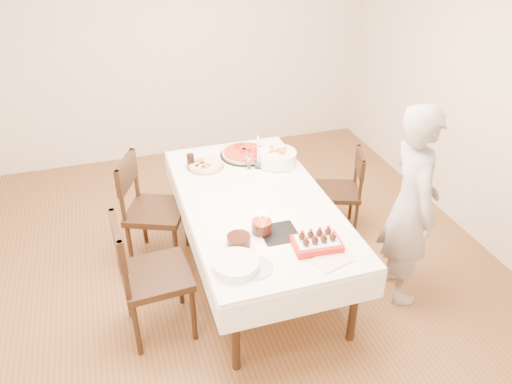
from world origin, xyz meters
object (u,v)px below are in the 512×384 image
object	(u,v)px
chair_right_savory	(338,192)
birthday_cake	(262,222)
strawberry_box	(317,243)
chair_left_savory	(156,211)
chair_left_dessert	(156,276)
layer_cake	(239,241)
person	(411,206)
cola_glass	(191,161)
pizza_white	(205,166)
pasta_bowl	(277,157)
dining_table	(256,237)
taper_candle	(258,152)
pizza_pepperoni	(245,153)

from	to	relation	value
chair_right_savory	birthday_cake	distance (m)	1.39
strawberry_box	chair_left_savory	bearing A→B (deg)	129.80
chair_left_dessert	layer_cake	world-z (taller)	chair_left_dessert
chair_right_savory	person	distance (m)	1.05
person	cola_glass	size ratio (longest dim) A/B	13.44
person	pizza_white	size ratio (longest dim) A/B	4.97
layer_cake	birthday_cake	bearing A→B (deg)	28.72
chair_left_savory	pasta_bowl	world-z (taller)	chair_left_savory
dining_table	layer_cake	xyz separation A→B (m)	(-0.30, -0.55, 0.42)
strawberry_box	taper_candle	bearing A→B (deg)	91.70
chair_right_savory	pizza_white	bearing A→B (deg)	-171.72
layer_cake	chair_left_savory	bearing A→B (deg)	114.96
chair_right_savory	chair_left_dessert	size ratio (longest dim) A/B	0.83
layer_cake	birthday_cake	size ratio (longest dim) A/B	1.42
chair_right_savory	cola_glass	size ratio (longest dim) A/B	6.88
taper_candle	layer_cake	size ratio (longest dim) A/B	1.52
chair_left_dessert	cola_glass	distance (m)	1.24
chair_left_dessert	person	xyz separation A→B (m)	(1.94, -0.16, 0.31)
chair_left_savory	person	size ratio (longest dim) A/B	0.61
chair_left_dessert	taper_candle	bearing A→B (deg)	-143.11
chair_left_dessert	layer_cake	bearing A→B (deg)	162.03
pizza_pepperoni	birthday_cake	distance (m)	1.23
chair_left_savory	pasta_bowl	xyz separation A→B (m)	(1.13, 0.07, 0.31)
pizza_pepperoni	pizza_white	bearing A→B (deg)	-162.76
birthday_cake	cola_glass	bearing A→B (deg)	104.58
chair_left_savory	taper_candle	distance (m)	1.03
person	birthday_cake	size ratio (longest dim) A/B	11.14
pizza_pepperoni	pasta_bowl	distance (m)	0.34
pasta_bowl	layer_cake	world-z (taller)	pasta_bowl
dining_table	pizza_pepperoni	world-z (taller)	pizza_pepperoni
pizza_pepperoni	birthday_cake	xyz separation A→B (m)	(-0.23, -1.20, 0.06)
pizza_white	strawberry_box	size ratio (longest dim) A/B	1.01
dining_table	chair_left_dessert	world-z (taller)	chair_left_dessert
chair_left_savory	birthday_cake	world-z (taller)	chair_left_savory
chair_left_savory	layer_cake	size ratio (longest dim) A/B	4.77
dining_table	chair_left_savory	world-z (taller)	chair_left_savory
person	birthday_cake	bearing A→B (deg)	95.31
chair_left_savory	birthday_cake	size ratio (longest dim) A/B	6.79
pizza_white	cola_glass	distance (m)	0.14
dining_table	person	bearing A→B (deg)	-28.02
person	dining_table	bearing A→B (deg)	73.54
dining_table	taper_candle	xyz separation A→B (m)	(0.18, 0.50, 0.54)
pizza_pepperoni	strawberry_box	size ratio (longest dim) A/B	1.42
pizza_white	birthday_cake	xyz separation A→B (m)	(0.18, -1.08, 0.06)
chair_left_savory	taper_candle	world-z (taller)	taper_candle
dining_table	pizza_white	xyz separation A→B (m)	(-0.27, 0.64, 0.40)
chair_left_savory	pizza_pepperoni	world-z (taller)	chair_left_savory
chair_left_dessert	strawberry_box	bearing A→B (deg)	159.94
layer_cake	strawberry_box	world-z (taller)	layer_cake
person	pizza_pepperoni	size ratio (longest dim) A/B	3.52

